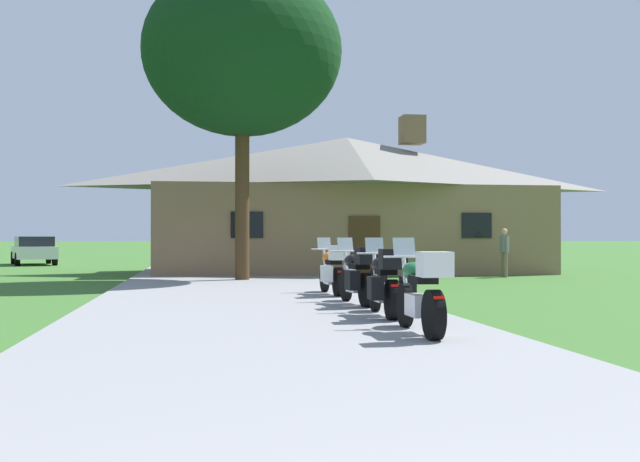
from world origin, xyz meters
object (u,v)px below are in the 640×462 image
Objects in this scene: bystander_gray_shirt_near_lodge at (504,250)px; parked_white_suv_far_left at (34,249)px; motorcycle_orange_farthest_in_row at (334,271)px; motorcycle_black_second_in_row at (386,283)px; tree_by_lodge_front at (242,28)px; motorcycle_black_third_in_row at (359,276)px; motorcycle_green_nearest_to_camera at (421,293)px.

bystander_gray_shirt_near_lodge is 0.34× the size of parked_white_suv_far_left.
bystander_gray_shirt_near_lodge is at bearing 43.79° from motorcycle_orange_farthest_in_row.
motorcycle_black_second_in_row is 0.18× the size of tree_by_lodge_front.
motorcycle_black_third_in_row is 1.00× the size of motorcycle_orange_farthest_in_row.
parked_white_suv_far_left reaches higher than motorcycle_orange_farthest_in_row.
bystander_gray_shirt_near_lodge is 0.14× the size of tree_by_lodge_front.
motorcycle_green_nearest_to_camera is at bearing -89.82° from motorcycle_black_second_in_row.
motorcycle_black_second_in_row is at bearing -95.27° from motorcycle_black_third_in_row.
bystander_gray_shirt_near_lodge is (7.22, 10.45, 0.32)m from motorcycle_black_third_in_row.
motorcycle_black_second_in_row is 4.92m from motorcycle_orange_farthest_in_row.
motorcycle_orange_farthest_in_row is at bearing 92.28° from motorcycle_black_second_in_row.
tree_by_lodge_front is (-1.75, 9.27, 7.22)m from motorcycle_black_third_in_row.
motorcycle_green_nearest_to_camera is 16.70m from bystander_gray_shirt_near_lodge.
motorcycle_orange_farthest_in_row is at bearing 90.19° from motorcycle_green_nearest_to_camera.
motorcycle_black_third_in_row is (0.02, 2.26, 0.00)m from motorcycle_black_second_in_row.
parked_white_suv_far_left is at bearing 110.95° from motorcycle_green_nearest_to_camera.
tree_by_lodge_front reaches higher than motorcycle_green_nearest_to_camera.
tree_by_lodge_front is at bearing 101.25° from motorcycle_orange_farthest_in_row.
motorcycle_black_third_in_row is (0.10, 4.56, -0.01)m from motorcycle_green_nearest_to_camera.
motorcycle_black_second_in_row is at bearing -81.45° from tree_by_lodge_front.
motorcycle_black_second_in_row is 13.72m from tree_by_lodge_front.
bystander_gray_shirt_near_lodge is at bearing 64.67° from motorcycle_green_nearest_to_camera.
motorcycle_black_second_in_row is at bearing 88.76° from motorcycle_green_nearest_to_camera.
motorcycle_green_nearest_to_camera is at bearing -86.05° from parked_white_suv_far_left.
tree_by_lodge_front reaches higher than motorcycle_black_third_in_row.
tree_by_lodge_front reaches higher than parked_white_suv_far_left.
motorcycle_green_nearest_to_camera and motorcycle_orange_farthest_in_row have the same top height.
motorcycle_black_third_in_row is at bearing 91.53° from motorcycle_black_second_in_row.
tree_by_lodge_front is (-1.66, 13.83, 7.21)m from motorcycle_green_nearest_to_camera.
bystander_gray_shirt_near_lodge is at bearing 62.40° from motorcycle_black_second_in_row.
motorcycle_orange_farthest_in_row is 0.42× the size of parked_white_suv_far_left.
bystander_gray_shirt_near_lodge is at bearing 50.63° from motorcycle_black_third_in_row.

